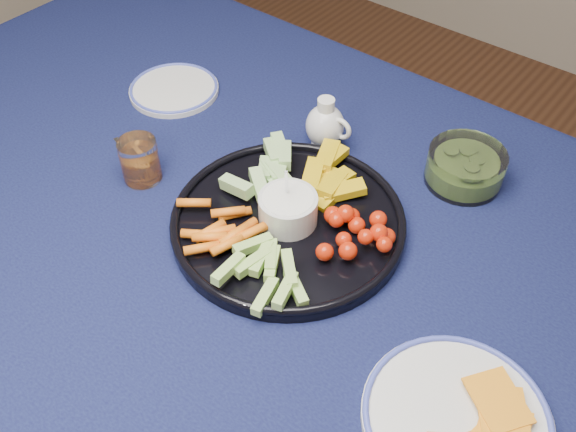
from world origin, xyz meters
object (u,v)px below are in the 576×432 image
Objects in this scene: pickle_bowl at (465,168)px; juice_tumbler at (140,163)px; cheese_plate at (457,417)px; side_plate_extra at (174,89)px; crudite_platter at (287,217)px; dining_table at (242,251)px; creamer_pitcher at (326,125)px.

juice_tumbler is (-0.43, -0.33, 0.01)m from pickle_bowl.
pickle_bowl is at bearing 116.84° from cheese_plate.
pickle_bowl is 0.74× the size of side_plate_extra.
cheese_plate is (0.37, -0.13, -0.01)m from crudite_platter.
crudite_platter is at bearing 20.09° from dining_table.
dining_table is at bearing -159.91° from crudite_platter.
side_plate_extra is at bearing 159.96° from crudite_platter.
pickle_bowl is (0.24, 0.07, -0.01)m from creamer_pitcher.
cheese_plate is (0.44, -0.10, 0.10)m from dining_table.
juice_tumbler is 0.25m from side_plate_extra.
dining_table is 12.82× the size of pickle_bowl.
dining_table is at bearing -129.01° from pickle_bowl.
pickle_bowl is at bearing 58.56° from crudite_platter.
side_plate_extra is at bearing -167.83° from pickle_bowl.
juice_tumbler is (-0.63, 0.07, 0.02)m from cheese_plate.
cheese_plate is 3.02× the size of juice_tumbler.
creamer_pitcher is 0.34m from side_plate_extra.
juice_tumbler reaches higher than dining_table.
creamer_pitcher is 0.41× the size of cheese_plate.
pickle_bowl is 0.58m from side_plate_extra.
side_plate_extra is (-0.57, -0.12, -0.02)m from pickle_bowl.
crudite_platter reaches higher than cheese_plate.
dining_table is 0.14m from crudite_platter.
creamer_pitcher is 0.56m from cheese_plate.
dining_table is at bearing -28.14° from side_plate_extra.
creamer_pitcher is at bearing -164.63° from pickle_bowl.
pickle_bowl is at bearing 15.37° from creamer_pitcher.
dining_table is 0.40m from pickle_bowl.
dining_table is 4.51× the size of crudite_platter.
pickle_bowl reaches higher than dining_table.
juice_tumbler is at bearing 174.10° from cheese_plate.
creamer_pitcher is (0.00, 0.23, 0.13)m from dining_table.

